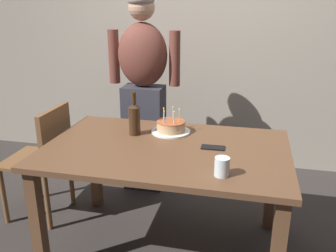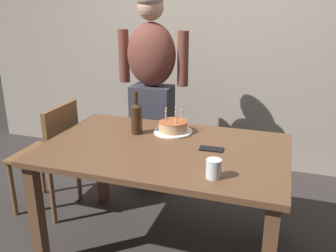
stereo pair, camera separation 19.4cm
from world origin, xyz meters
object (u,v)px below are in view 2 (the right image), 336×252
at_px(birthday_cake, 173,127).
at_px(person_man_bearded, 152,91).
at_px(water_glass_near, 214,169).
at_px(dining_chair, 53,150).
at_px(wine_bottle, 136,117).
at_px(cell_phone, 211,149).

distance_m(birthday_cake, person_man_bearded, 0.67).
relative_size(water_glass_near, dining_chair, 0.11).
height_order(wine_bottle, cell_phone, wine_bottle).
xyz_separation_m(water_glass_near, cell_phone, (-0.09, 0.36, -0.05)).
bearing_deg(cell_phone, birthday_cake, 143.82).
bearing_deg(water_glass_near, dining_chair, 159.46).
xyz_separation_m(person_man_bearded, dining_chair, (-0.58, -0.63, -0.36)).
bearing_deg(dining_chair, cell_phone, 83.46).
relative_size(cell_phone, person_man_bearded, 0.09).
relative_size(water_glass_near, wine_bottle, 0.34).
relative_size(cell_phone, dining_chair, 0.17).
bearing_deg(birthday_cake, person_man_bearded, 122.96).
bearing_deg(dining_chair, person_man_bearded, 137.60).
bearing_deg(birthday_cake, wine_bottle, -158.10).
xyz_separation_m(cell_phone, dining_chair, (-1.25, 0.14, -0.23)).
bearing_deg(cell_phone, wine_bottle, 165.55).
xyz_separation_m(water_glass_near, person_man_bearded, (-0.76, 1.13, 0.08)).
distance_m(birthday_cake, dining_chair, 0.98).
relative_size(birthday_cake, water_glass_near, 2.66).
relative_size(water_glass_near, cell_phone, 0.70).
relative_size(wine_bottle, person_man_bearded, 0.18).
xyz_separation_m(birthday_cake, wine_bottle, (-0.23, -0.09, 0.08)).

